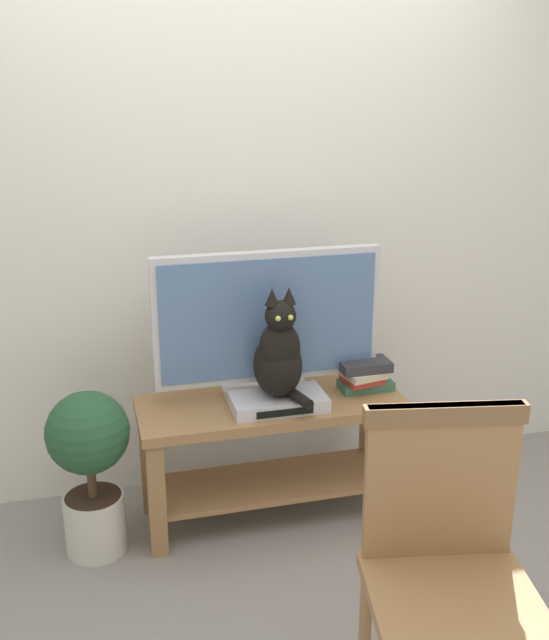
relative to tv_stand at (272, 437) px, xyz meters
The scene contains 9 objects.
ground_plane 0.75m from the tv_stand, 95.79° to the right, with size 12.00×12.00×0.00m, color gray.
back_wall 1.12m from the tv_stand, 98.11° to the left, with size 7.00×0.12×2.80m, color silver.
tv_stand is the anchor object (origin of this frame).
tv 0.52m from the tv_stand, 89.98° to the left, with size 0.98×0.20×0.65m.
media_box 0.21m from the tv_stand, 81.14° to the right, with size 0.40×0.24×0.06m.
cat 0.42m from the tv_stand, 81.98° to the right, with size 0.21×0.30×0.48m.
wooden_chair 1.26m from the tv_stand, 80.45° to the right, with size 0.56×0.56×1.01m.
book_stack 0.49m from the tv_stand, ahead, with size 0.25×0.18×0.14m.
potted_plant 0.78m from the tv_stand, behind, with size 0.34×0.34×0.71m.
Camera 1 is at (-0.68, -2.23, 1.90)m, focal length 42.04 mm.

